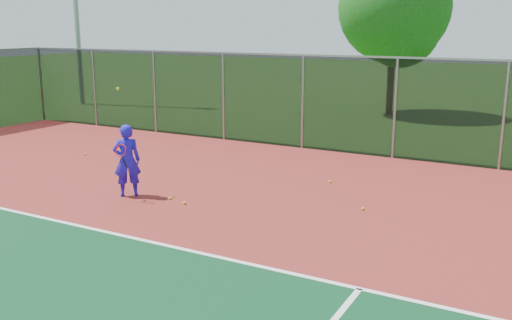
{
  "coord_description": "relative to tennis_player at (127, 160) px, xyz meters",
  "views": [
    {
      "loc": [
        4.44,
        -4.75,
        3.93
      ],
      "look_at": [
        -0.89,
        5.0,
        1.3
      ],
      "focal_mm": 40.0,
      "sensor_mm": 36.0,
      "label": 1
    }
  ],
  "objects": [
    {
      "name": "practice_ball_8",
      "position": [
        -1.76,
        1.89,
        -0.82
      ],
      "size": [
        0.07,
        0.07,
        0.07
      ],
      "primitive_type": "sphere",
      "color": "#C2CE18",
      "rests_on": "court_apron"
    },
    {
      "name": "practice_ball_5",
      "position": [
        3.75,
        3.33,
        -0.82
      ],
      "size": [
        0.07,
        0.07,
        0.07
      ],
      "primitive_type": "sphere",
      "color": "#C2CE18",
      "rests_on": "court_apron"
    },
    {
      "name": "tennis_player",
      "position": [
        0.0,
        0.0,
        0.0
      ],
      "size": [
        0.73,
        0.77,
        2.53
      ],
      "color": "#2116D2",
      "rests_on": "court_apron"
    },
    {
      "name": "court_apron",
      "position": [
        4.37,
        -3.1,
        -0.86
      ],
      "size": [
        30.0,
        20.0,
        0.02
      ],
      "primitive_type": "cube",
      "color": "maroon",
      "rests_on": "ground"
    },
    {
      "name": "practice_ball_7",
      "position": [
        1.55,
        0.09,
        -0.82
      ],
      "size": [
        0.07,
        0.07,
        0.07
      ],
      "primitive_type": "sphere",
      "color": "#C2CE18",
      "rests_on": "court_apron"
    },
    {
      "name": "practice_ball_6",
      "position": [
        1.05,
        0.21,
        -0.82
      ],
      "size": [
        0.07,
        0.07,
        0.07
      ],
      "primitive_type": "sphere",
      "color": "#C2CE18",
      "rests_on": "court_apron"
    },
    {
      "name": "practice_ball_0",
      "position": [
        5.19,
        1.6,
        -0.82
      ],
      "size": [
        0.07,
        0.07,
        0.07
      ],
      "primitive_type": "sphere",
      "color": "#C2CE18",
      "rests_on": "court_apron"
    },
    {
      "name": "practice_ball_1",
      "position": [
        -4.08,
        2.69,
        -0.82
      ],
      "size": [
        0.07,
        0.07,
        0.07
      ],
      "primitive_type": "sphere",
      "color": "#C2CE18",
      "rests_on": "court_apron"
    },
    {
      "name": "fence_back",
      "position": [
        4.37,
        6.9,
        0.69
      ],
      "size": [
        30.0,
        0.06,
        3.03
      ],
      "color": "black",
      "rests_on": "court_apron"
    },
    {
      "name": "tree_back_left",
      "position": [
        1.94,
        15.32,
        3.61
      ],
      "size": [
        4.86,
        4.86,
        7.14
      ],
      "color": "#392514",
      "rests_on": "ground"
    }
  ]
}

